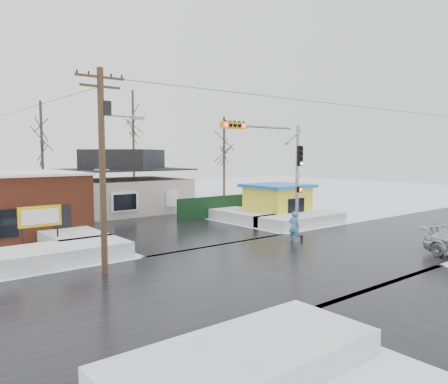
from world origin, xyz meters
TOP-DOWN VIEW (x-y plane):
  - ground at (0.00, 0.00)m, footprint 120.00×120.00m
  - road_ns at (0.00, 0.00)m, footprint 10.00×120.00m
  - road_ew at (0.00, 0.00)m, footprint 120.00×10.00m
  - snowbank_nw at (-9.00, 7.00)m, footprint 7.00×3.00m
  - snowbank_ne at (9.00, 7.00)m, footprint 7.00×3.00m
  - snowbank_sw at (-9.00, -7.00)m, footprint 7.00×3.00m
  - snowbank_nside_w at (-7.00, 12.00)m, footprint 3.00×8.00m
  - snowbank_nside_e at (7.00, 12.00)m, footprint 3.00×8.00m
  - traffic_signal at (2.43, 2.97)m, footprint 6.05×0.68m
  - utility_pole at (-7.93, 3.50)m, footprint 3.15×0.44m
  - marquee_sign at (-9.00, 9.49)m, footprint 2.20×0.21m
  - house at (2.00, 22.00)m, footprint 10.40×8.40m
  - kiosk at (9.50, 9.99)m, footprint 4.60×4.60m
  - fence at (6.50, 14.00)m, footprint 8.00×0.12m
  - tree_far_left at (-4.00, 26.00)m, footprint 3.00×3.00m
  - tree_far_mid at (6.00, 28.00)m, footprint 3.00×3.00m
  - tree_far_right at (12.00, 20.00)m, footprint 3.00×3.00m
  - pedestrian at (3.85, 3.06)m, footprint 0.66×0.79m
  - shopping_bag at (4.30, 2.92)m, footprint 0.28×0.12m

SIDE VIEW (x-z plane):
  - ground at x=0.00m, z-range 0.00..0.00m
  - road_ns at x=0.00m, z-range 0.00..0.02m
  - road_ew at x=0.00m, z-range 0.00..0.02m
  - shopping_bag at x=4.30m, z-range 0.00..0.35m
  - snowbank_sw at x=-9.00m, z-range 0.00..0.70m
  - snowbank_nw at x=-9.00m, z-range 0.00..0.80m
  - snowbank_ne at x=9.00m, z-range 0.00..0.80m
  - snowbank_nside_w at x=-7.00m, z-range 0.00..0.80m
  - snowbank_nside_e at x=7.00m, z-range 0.00..0.80m
  - fence at x=6.50m, z-range 0.00..1.80m
  - pedestrian at x=3.85m, z-range 0.00..1.84m
  - kiosk at x=9.50m, z-range 0.03..2.90m
  - marquee_sign at x=-9.00m, z-range 0.65..3.20m
  - house at x=2.00m, z-range -0.26..5.50m
  - traffic_signal at x=2.43m, z-range 1.04..8.04m
  - utility_pole at x=-7.93m, z-range 0.61..9.61m
  - tree_far_right at x=12.00m, z-range 2.66..11.66m
  - tree_far_left at x=-4.00m, z-range 2.95..12.95m
  - tree_far_mid at x=6.00m, z-range 3.54..15.54m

